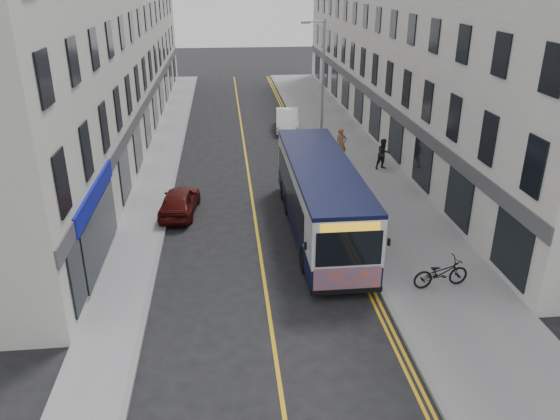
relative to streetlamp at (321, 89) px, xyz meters
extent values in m
plane|color=black|center=(-4.17, -14.00, -4.38)|extent=(140.00, 140.00, 0.00)
cube|color=gray|center=(2.08, -2.00, -4.32)|extent=(4.50, 64.00, 0.12)
cube|color=gray|center=(-9.17, -2.00, -4.32)|extent=(2.00, 64.00, 0.12)
cube|color=slate|center=(-0.17, -2.00, -4.32)|extent=(0.18, 64.00, 0.13)
cube|color=slate|center=(-8.17, -2.00, -4.32)|extent=(0.18, 64.00, 0.13)
cube|color=gold|center=(-4.17, -2.00, -4.38)|extent=(0.12, 64.00, 0.01)
cube|color=gold|center=(-0.62, -2.00, -4.38)|extent=(0.10, 64.00, 0.01)
cube|color=gold|center=(-0.42, -2.00, -4.38)|extent=(0.10, 64.00, 0.01)
cube|color=silver|center=(7.33, 7.00, 2.12)|extent=(6.00, 46.00, 13.00)
cube|color=beige|center=(-13.17, 7.00, 2.12)|extent=(6.00, 46.00, 13.00)
cylinder|color=gray|center=(0.08, 0.00, -0.38)|extent=(0.14, 0.14, 8.00)
cylinder|color=gray|center=(-0.42, 0.00, 3.52)|extent=(1.00, 0.08, 0.08)
cube|color=gray|center=(-0.92, 0.00, 3.47)|extent=(0.50, 0.18, 0.12)
cube|color=black|center=(-1.52, -9.05, -3.60)|extent=(2.43, 10.71, 0.88)
cube|color=silver|center=(-1.52, -9.05, -2.29)|extent=(2.43, 10.71, 1.75)
cube|color=black|center=(-1.52, -9.05, -1.33)|extent=(2.45, 10.71, 0.16)
cube|color=black|center=(-2.75, -8.46, -2.48)|extent=(0.04, 8.37, 1.12)
cube|color=black|center=(-0.28, -8.46, -2.48)|extent=(0.04, 8.37, 1.12)
cube|color=black|center=(-1.52, -14.42, -2.39)|extent=(2.19, 0.04, 1.22)
cube|color=#E84713|center=(-1.52, -14.42, -3.55)|extent=(2.29, 0.04, 0.93)
cube|color=gold|center=(-1.52, -14.43, -1.61)|extent=(1.95, 0.04, 0.27)
cylinder|color=black|center=(-2.62, -12.26, -3.90)|extent=(0.27, 0.97, 0.97)
cylinder|color=black|center=(-0.42, -12.26, -3.90)|extent=(0.27, 0.97, 0.97)
cylinder|color=black|center=(-2.62, -6.91, -3.90)|extent=(0.27, 0.97, 0.97)
cylinder|color=black|center=(-0.42, -6.91, -3.90)|extent=(0.27, 0.97, 0.97)
cylinder|color=black|center=(-2.62, -5.15, -3.90)|extent=(0.27, 0.97, 0.97)
cylinder|color=black|center=(-0.42, -5.15, -3.90)|extent=(0.27, 0.97, 0.97)
imported|color=black|center=(1.90, -13.98, -3.73)|extent=(2.09, 0.94, 1.06)
imported|color=brown|center=(1.31, 0.21, -3.30)|extent=(0.78, 0.60, 1.92)
imported|color=black|center=(3.35, -1.50, -3.40)|extent=(0.98, 0.85, 1.72)
imported|color=white|center=(-0.97, 7.84, -3.67)|extent=(1.92, 4.47, 1.43)
imported|color=#460D0B|center=(-7.57, -6.39, -3.74)|extent=(1.92, 3.89, 1.28)
camera|label=1|loc=(-5.35, -29.81, 5.79)|focal=35.00mm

